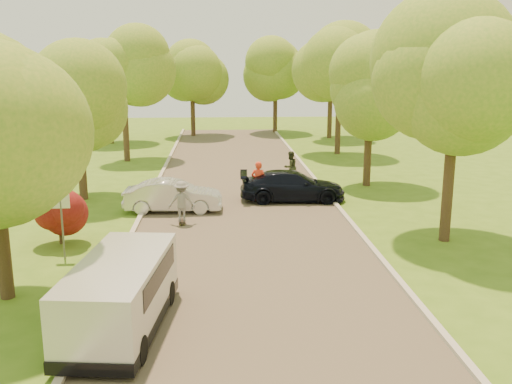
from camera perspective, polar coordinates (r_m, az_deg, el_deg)
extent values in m
plane|color=#446F1A|center=(14.67, 0.17, -11.38)|extent=(100.00, 100.00, 0.00)
cube|color=#4C4438|center=(22.19, -1.26, -2.84)|extent=(8.00, 60.00, 0.01)
cube|color=#B2AD9E|center=(22.37, -11.69, -2.83)|extent=(0.18, 60.00, 0.12)
cube|color=#B2AD9E|center=(22.71, 9.02, -2.49)|extent=(0.18, 60.00, 0.12)
cylinder|color=#59595E|center=(18.70, -18.78, -3.40)|extent=(0.06, 0.06, 2.00)
cube|color=white|center=(18.48, -18.98, -0.72)|extent=(0.55, 0.04, 0.55)
cylinder|color=#382619|center=(20.40, -18.95, -3.98)|extent=(0.12, 0.12, 0.70)
sphere|color=#590F0F|center=(20.20, -19.10, -1.94)|extent=(1.70, 1.70, 1.70)
cylinder|color=#382619|center=(15.95, -24.13, -3.64)|extent=(0.36, 0.36, 3.60)
sphere|color=#578B26|center=(15.15, -23.01, 10.54)|extent=(3.45, 3.45, 3.45)
cylinder|color=#382619|center=(26.43, -17.03, 2.65)|extent=(0.36, 0.36, 3.15)
sphere|color=#578B26|center=(26.10, -17.45, 8.78)|extent=(4.20, 4.20, 4.20)
sphere|color=#578B26|center=(25.93, -16.17, 10.23)|extent=(3.15, 3.15, 3.15)
cylinder|color=#382619|center=(36.02, -12.90, 6.04)|extent=(0.36, 0.36, 3.83)
sphere|color=#578B26|center=(35.79, -13.17, 11.37)|extent=(4.80, 4.80, 4.80)
sphere|color=#578B26|center=(35.68, -12.06, 12.58)|extent=(3.60, 3.60, 3.60)
cylinder|color=#382619|center=(20.32, 18.65, 0.53)|extent=(0.36, 0.36, 3.83)
sphere|color=#578B26|center=(19.91, 19.37, 10.17)|extent=(5.00, 5.00, 5.00)
sphere|color=#578B26|center=(20.20, 21.53, 12.17)|extent=(3.75, 3.75, 3.75)
cylinder|color=#382619|center=(28.63, 11.11, 3.96)|extent=(0.36, 0.36, 3.38)
sphere|color=#578B26|center=(28.33, 11.38, 9.97)|extent=(4.40, 4.40, 4.40)
sphere|color=#578B26|center=(28.48, 12.74, 11.26)|extent=(3.30, 3.30, 3.30)
cylinder|color=#382619|center=(38.38, 8.21, 6.81)|extent=(0.36, 0.36, 4.05)
sphere|color=#578B26|center=(38.17, 8.39, 12.16)|extent=(5.20, 5.20, 5.20)
sphere|color=#578B26|center=(38.34, 9.60, 13.29)|extent=(3.90, 3.90, 3.90)
cylinder|color=#382619|center=(44.28, -14.38, 7.05)|extent=(0.36, 0.36, 3.60)
sphere|color=#578B26|center=(44.09, -14.63, 11.31)|extent=(5.00, 5.00, 5.00)
sphere|color=#578B26|center=(43.95, -13.70, 12.34)|extent=(3.75, 3.75, 3.75)
cylinder|color=#382619|center=(46.39, 7.39, 7.73)|extent=(0.36, 0.36, 3.83)
sphere|color=#578B26|center=(46.21, 7.52, 11.95)|extent=(5.00, 5.00, 5.00)
sphere|color=#578B26|center=(46.35, 8.48, 12.85)|extent=(3.75, 3.75, 3.75)
cylinder|color=#382619|center=(47.58, -6.32, 7.62)|extent=(0.36, 0.36, 3.38)
sphere|color=#578B26|center=(47.39, -6.42, 11.38)|extent=(4.80, 4.80, 4.80)
sphere|color=#578B26|center=(47.36, -5.55, 12.27)|extent=(3.60, 3.60, 3.60)
cylinder|color=#382619|center=(49.76, 1.93, 8.05)|extent=(0.36, 0.36, 3.60)
sphere|color=#578B26|center=(49.59, 1.96, 11.85)|extent=(5.00, 5.00, 5.00)
sphere|color=#578B26|center=(49.66, 2.85, 12.71)|extent=(3.75, 3.75, 3.75)
cube|color=silver|center=(13.48, -13.40, -9.77)|extent=(2.25, 4.57, 1.51)
cube|color=black|center=(13.74, -13.26, -12.24)|extent=(2.28, 4.67, 0.27)
cube|color=black|center=(13.55, -13.21, -7.97)|extent=(2.13, 3.30, 0.50)
cylinder|color=black|center=(12.73, -18.63, -14.58)|extent=(0.29, 0.63, 0.60)
cylinder|color=black|center=(12.27, -11.60, -15.23)|extent=(0.29, 0.63, 0.60)
cylinder|color=black|center=(15.23, -14.58, -9.64)|extent=(0.29, 0.63, 0.60)
cylinder|color=black|center=(14.84, -8.75, -9.96)|extent=(0.29, 0.63, 0.60)
imported|color=silver|center=(23.60, -8.29, -0.38)|extent=(4.02, 1.49, 1.31)
imported|color=black|center=(25.21, 3.65, 0.61)|extent=(4.69, 2.07, 1.34)
cube|color=black|center=(21.90, -7.40, -2.93)|extent=(0.26, 0.81, 0.02)
cylinder|color=#BFCC4C|center=(22.18, -7.20, -2.85)|extent=(0.03, 0.06, 0.06)
cylinder|color=#BFCC4C|center=(22.19, -7.57, -2.86)|extent=(0.03, 0.06, 0.06)
cylinder|color=#BFCC4C|center=(21.64, -7.21, -3.26)|extent=(0.03, 0.06, 0.06)
cylinder|color=#BFCC4C|center=(21.64, -7.59, -3.27)|extent=(0.03, 0.06, 0.06)
imported|color=gray|center=(21.70, -7.46, -0.92)|extent=(1.03, 0.63, 1.56)
imported|color=red|center=(25.02, 0.24, 1.07)|extent=(0.74, 0.59, 1.78)
imported|color=#2A331E|center=(28.98, 3.46, 2.51)|extent=(0.99, 0.95, 1.61)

